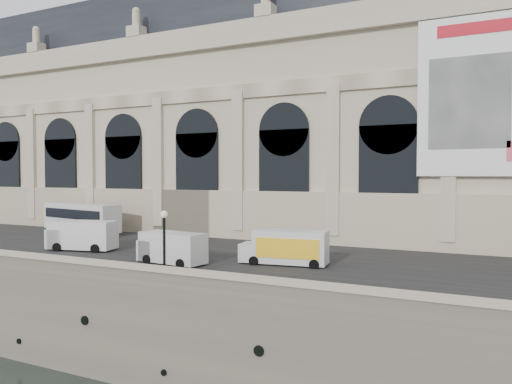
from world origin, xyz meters
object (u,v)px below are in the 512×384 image
bus_left (81,217)px  van_c (79,235)px  box_truck (286,247)px  van_b (169,248)px  lamp_right (164,247)px

bus_left → van_c: (9.20, -9.21, -0.57)m
bus_left → box_truck: bus_left is taller
van_b → van_c: bearing=170.3°
van_b → box_truck: 8.59m
van_c → bus_left: bearing=135.0°
bus_left → lamp_right: size_ratio=2.64×
bus_left → van_b: size_ratio=2.13×
bus_left → van_b: 23.00m
bus_left → lamp_right: bearing=-34.9°
bus_left → van_c: bearing=-45.0°
van_b → van_c: 11.11m
box_truck → lamp_right: size_ratio=1.49×
lamp_right → box_truck: bearing=65.3°
van_b → bus_left: bearing=151.2°
bus_left → lamp_right: (23.87, -16.65, 0.32)m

